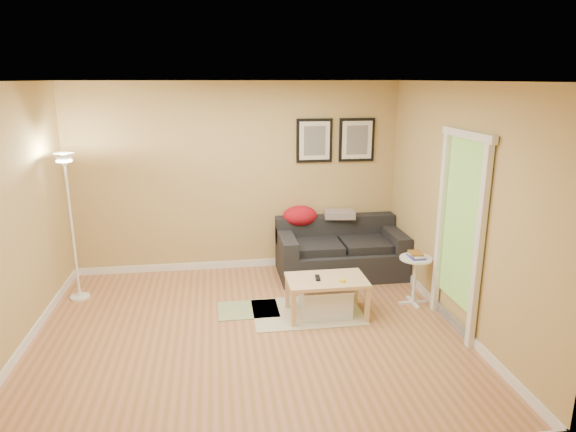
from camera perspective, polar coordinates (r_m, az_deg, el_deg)
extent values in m
plane|color=#BC7350|center=(5.53, -4.49, -13.11)|extent=(4.50, 4.50, 0.00)
plane|color=white|center=(4.87, -5.14, 14.90)|extent=(4.50, 4.50, 0.00)
plane|color=tan|center=(7.00, -5.84, 4.26)|extent=(4.50, 0.00, 4.50)
plane|color=tan|center=(3.17, -2.43, -9.50)|extent=(4.50, 0.00, 4.50)
plane|color=tan|center=(5.41, -29.31, -0.92)|extent=(0.00, 4.00, 4.00)
plane|color=tan|center=(5.64, 18.66, 0.86)|extent=(0.00, 4.00, 4.00)
cube|color=white|center=(7.33, -5.58, -5.39)|extent=(4.50, 0.02, 0.10)
cube|color=white|center=(5.84, -27.59, -12.78)|extent=(0.02, 4.00, 0.10)
cube|color=white|center=(6.05, 17.56, -10.68)|extent=(0.02, 4.00, 0.10)
cube|color=beige|center=(5.98, 2.16, -10.75)|extent=(1.25, 0.85, 0.01)
cube|color=#668C4C|center=(6.04, -4.50, -10.49)|extent=(0.70, 0.50, 0.01)
cube|color=black|center=(5.73, 3.37, -6.98)|extent=(0.07, 0.16, 0.02)
cylinder|color=yellow|center=(5.67, 6.13, -7.26)|extent=(0.07, 0.07, 0.03)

